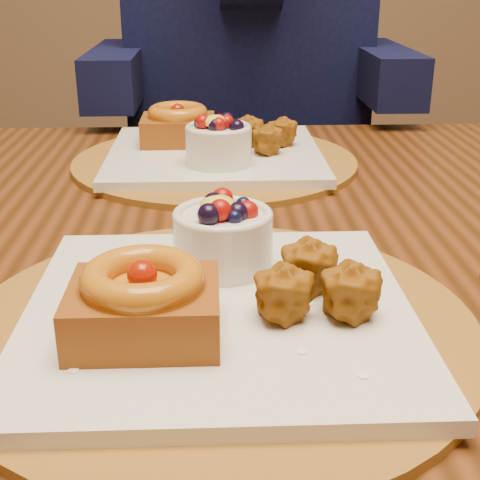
# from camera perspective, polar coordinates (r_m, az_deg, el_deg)

# --- Properties ---
(dining_table) EXTENTS (1.60, 0.90, 0.76)m
(dining_table) POSITION_cam_1_polar(r_m,az_deg,el_deg) (0.73, -1.94, -4.17)
(dining_table) COLOR #351C09
(dining_table) RESTS_ON ground
(place_setting_near) EXTENTS (0.38, 0.38, 0.08)m
(place_setting_near) POSITION_cam_1_polar(r_m,az_deg,el_deg) (0.49, -2.07, -5.17)
(place_setting_near) COLOR brown
(place_setting_near) RESTS_ON dining_table
(place_setting_far) EXTENTS (0.38, 0.38, 0.08)m
(place_setting_far) POSITION_cam_1_polar(r_m,az_deg,el_deg) (0.90, -2.30, 7.73)
(place_setting_far) COLOR brown
(place_setting_far) RESTS_ON dining_table
(chair_far) EXTENTS (0.59, 0.59, 0.99)m
(chair_far) POSITION_cam_1_polar(r_m,az_deg,el_deg) (1.50, 0.28, 4.87)
(chair_far) COLOR black
(chair_far) RESTS_ON ground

